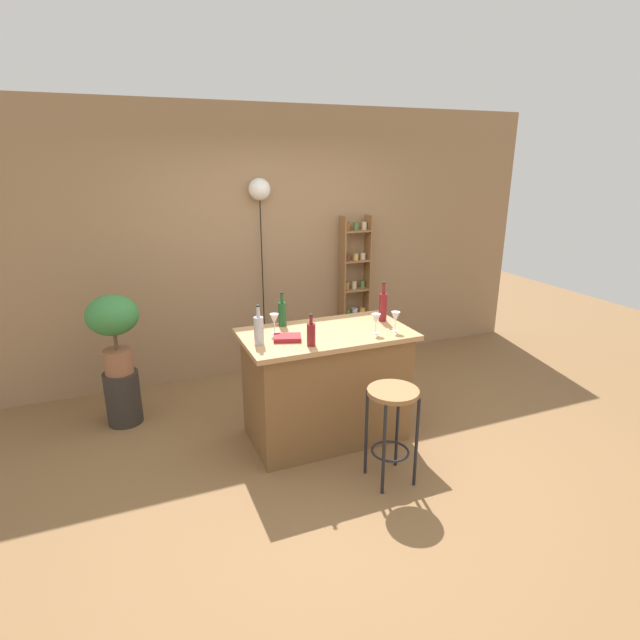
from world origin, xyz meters
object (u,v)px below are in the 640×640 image
at_px(potted_plant, 113,323).
at_px(wine_glass_center, 376,319).
at_px(bottle_wine_red, 282,313).
at_px(pendant_globe_light, 260,192).
at_px(plant_stool, 123,398).
at_px(bottle_soda_blue, 311,334).
at_px(bottle_olive_oil, 259,329).
at_px(bottle_vinegar, 383,306).
at_px(wine_glass_left, 395,317).
at_px(bar_stool, 392,413).
at_px(spice_shelf, 355,290).
at_px(wine_glass_right, 274,320).
at_px(cookbook, 287,338).

bearing_deg(potted_plant, wine_glass_center, -29.02).
height_order(bottle_wine_red, pendant_globe_light, pendant_globe_light).
bearing_deg(pendant_globe_light, wine_glass_center, -75.98).
distance_m(plant_stool, wine_glass_center, 2.36).
bearing_deg(bottle_wine_red, bottle_soda_blue, -84.38).
xyz_separation_m(bottle_wine_red, bottle_olive_oil, (-0.30, -0.35, 0.01)).
xyz_separation_m(bottle_vinegar, wine_glass_left, (-0.04, -0.28, -0.01)).
relative_size(bar_stool, pendant_globe_light, 0.35).
bearing_deg(spice_shelf, pendant_globe_light, 177.84).
height_order(bottle_vinegar, wine_glass_center, bottle_vinegar).
bearing_deg(bottle_soda_blue, bottle_olive_oil, 152.88).
relative_size(bar_stool, bottle_wine_red, 2.52).
bearing_deg(wine_glass_left, wine_glass_right, 161.02).
bearing_deg(spice_shelf, wine_glass_right, -135.23).
xyz_separation_m(bottle_olive_oil, pendant_globe_light, (0.50, 1.60, 0.90)).
relative_size(spice_shelf, potted_plant, 2.38).
height_order(bottle_soda_blue, bottle_olive_oil, bottle_olive_oil).
relative_size(plant_stool, pendant_globe_light, 0.23).
xyz_separation_m(bar_stool, cookbook, (-0.54, 0.70, 0.41)).
relative_size(bottle_wine_red, wine_glass_left, 1.76).
xyz_separation_m(bar_stool, potted_plant, (-1.78, 1.65, 0.39)).
relative_size(bottle_olive_oil, wine_glass_left, 1.87).
relative_size(bottle_olive_oil, wine_glass_center, 1.87).
distance_m(bar_stool, wine_glass_right, 1.17).
height_order(bar_stool, potted_plant, potted_plant).
bearing_deg(pendant_globe_light, wine_glass_left, -70.90).
bearing_deg(bottle_wine_red, bottle_vinegar, -13.53).
bearing_deg(pendant_globe_light, wine_glass_right, -102.57).
bearing_deg(cookbook, bottle_soda_blue, -37.37).
bearing_deg(bottle_soda_blue, wine_glass_center, 5.75).
bearing_deg(wine_glass_right, cookbook, -75.67).
bearing_deg(wine_glass_right, plant_stool, 147.04).
bearing_deg(pendant_globe_light, bottle_olive_oil, -107.18).
relative_size(bar_stool, wine_glass_left, 4.44).
xyz_separation_m(bottle_wine_red, pendant_globe_light, (0.20, 1.26, 0.90)).
xyz_separation_m(bottle_soda_blue, wine_glass_left, (0.75, 0.05, 0.02)).
xyz_separation_m(bar_stool, bottle_wine_red, (-0.47, 1.04, 0.50)).
bearing_deg(plant_stool, potted_plant, -45.00).
distance_m(bar_stool, bottle_olive_oil, 1.15).
distance_m(bottle_olive_oil, cookbook, 0.24).
bearing_deg(wine_glass_left, spice_shelf, 74.41).
bearing_deg(bottle_soda_blue, potted_plant, 140.25).
distance_m(bar_stool, plant_stool, 2.44).
height_order(bottle_vinegar, bottle_olive_oil, bottle_vinegar).
xyz_separation_m(plant_stool, wine_glass_center, (1.94, -1.07, 0.81)).
relative_size(bottle_wine_red, wine_glass_center, 1.76).
height_order(plant_stool, pendant_globe_light, pendant_globe_light).
bearing_deg(pendant_globe_light, plant_stool, -156.68).
bearing_deg(bottle_olive_oil, wine_glass_left, -6.97).
xyz_separation_m(bottle_olive_oil, cookbook, (0.22, 0.00, -0.10)).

